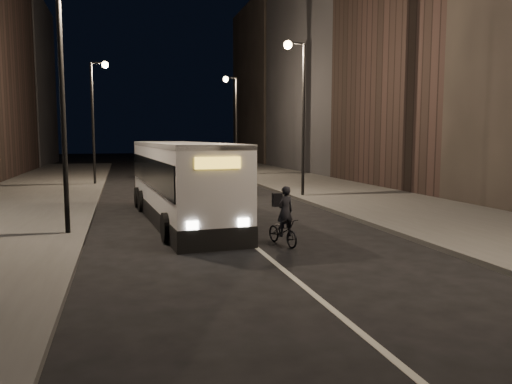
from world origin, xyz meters
TOP-DOWN VIEW (x-y plane):
  - ground at (0.00, 0.00)m, footprint 180.00×180.00m
  - sidewalk_right at (8.50, 14.00)m, footprint 7.00×70.00m
  - sidewalk_left at (-8.50, 14.00)m, footprint 7.00×70.00m
  - building_row_right at (16.00, 27.50)m, footprint 8.00×61.00m
  - streetlight_right_mid at (5.33, 12.00)m, footprint 1.20×0.44m
  - streetlight_right_far at (5.33, 28.00)m, footprint 1.20×0.44m
  - streetlight_left_near at (-5.33, 4.00)m, footprint 1.20×0.44m
  - streetlight_left_far at (-5.33, 22.00)m, footprint 1.20×0.44m
  - city_bus at (-1.60, 6.42)m, footprint 3.32×11.56m
  - cyclist_on_bicycle at (0.88, 1.00)m, footprint 0.91×1.68m
  - car_near at (2.30, 15.20)m, footprint 2.04×4.28m
  - car_mid at (-0.93, 29.01)m, footprint 2.04×4.74m
  - car_far at (2.68, 33.30)m, footprint 1.72×4.09m

SIDE VIEW (x-z plane):
  - ground at x=0.00m, z-range 0.00..0.00m
  - sidewalk_right at x=8.50m, z-range 0.00..0.16m
  - sidewalk_left at x=-8.50m, z-range 0.00..0.16m
  - car_far at x=2.68m, z-range 0.00..1.18m
  - cyclist_on_bicycle at x=0.88m, z-range -0.31..1.53m
  - car_near at x=2.30m, z-range 0.00..1.41m
  - car_mid at x=-0.93m, z-range 0.00..1.52m
  - city_bus at x=-1.60m, z-range 0.14..3.21m
  - streetlight_right_mid at x=5.33m, z-range 1.30..9.42m
  - streetlight_right_far at x=5.33m, z-range 1.30..9.42m
  - streetlight_left_near at x=-5.33m, z-range 1.30..9.42m
  - streetlight_left_far at x=-5.33m, z-range 1.30..9.42m
  - building_row_right at x=16.00m, z-range 0.00..21.00m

